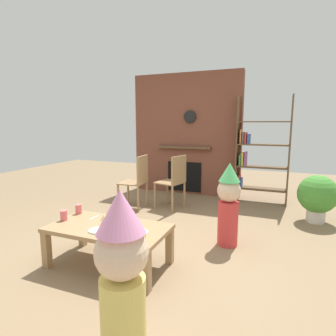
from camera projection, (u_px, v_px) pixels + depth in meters
The scene contains 18 objects.
ground_plane at pixel (144, 245), 3.25m from camera, with size 12.00×12.00×0.00m, color #846B4C.
brick_fireplace_feature at pixel (186, 135), 5.56m from camera, with size 2.20×0.28×2.40m.
bookshelf at pixel (258, 153), 4.91m from camera, with size 0.90×0.28×1.90m.
coffee_table at pixel (109, 232), 2.74m from camera, with size 1.19×0.63×0.41m.
paper_cup_near_left at pixel (141, 235), 2.40m from camera, with size 0.08×0.08×0.10m, color #F2CC4C.
paper_cup_near_right at pixel (79, 209), 3.10m from camera, with size 0.07×0.07×0.11m, color #E5666B.
paper_cup_center at pixel (107, 220), 2.78m from camera, with size 0.07×0.07×0.09m, color #F2CC4C.
paper_cup_far_left at pixel (64, 215), 2.89m from camera, with size 0.07×0.07×0.11m, color #E5666B.
paper_cup_far_right at pixel (131, 234), 2.42m from camera, with size 0.08×0.08×0.10m, color #E5666B.
paper_plate_front at pixel (138, 232), 2.56m from camera, with size 0.19×0.19×0.01m, color white.
paper_plate_rear at pixel (97, 230), 2.61m from camera, with size 0.17×0.17×0.01m, color white.
birthday_cake_slice at pixel (105, 217), 2.89m from camera, with size 0.10×0.10×0.08m, color #EAC68C.
table_fork at pixel (94, 218), 2.97m from camera, with size 0.15×0.02×0.01m, color silver.
child_with_cone_hat at pixel (122, 279), 1.52m from camera, with size 0.30×0.30×1.08m.
child_in_pink at pixel (229, 202), 3.18m from camera, with size 0.27×0.27×0.98m.
dining_chair_left at pixel (138, 179), 4.57m from camera, with size 0.42×0.42×0.90m.
dining_chair_middle at pixel (174, 179), 4.57m from camera, with size 0.49×0.49×0.90m.
potted_plant_tall at pixel (317, 196), 3.95m from camera, with size 0.55×0.55×0.69m.
Camera 1 is at (1.41, -2.74, 1.42)m, focal length 29.42 mm.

